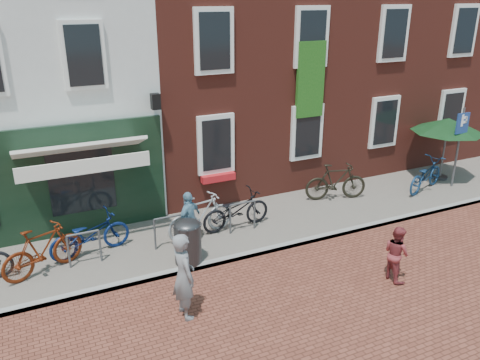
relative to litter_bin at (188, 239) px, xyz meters
name	(u,v)px	position (x,y,z in m)	size (l,w,h in m)	color
ground	(245,259)	(1.32, -0.30, -0.69)	(80.00, 80.00, 0.00)	brown
sidewalk	(254,224)	(2.32, 1.20, -0.64)	(24.00, 3.00, 0.10)	slate
building_brick_mid	(210,24)	(3.32, 6.70, 4.31)	(6.00, 8.00, 10.00)	maroon
building_brick_right	(353,20)	(9.32, 6.70, 4.31)	(6.00, 8.00, 10.00)	maroon
filler_right	(470,29)	(15.82, 6.70, 3.81)	(7.00, 8.00, 9.00)	maroon
litter_bin	(188,239)	(0.00, 0.00, 0.00)	(0.63, 0.63, 1.15)	#303132
parking_sign	(460,136)	(9.36, 0.89, 1.11)	(0.50, 0.07, 2.58)	#4C4C4F
parasol	(448,123)	(9.56, 1.60, 1.34)	(2.33, 2.33, 2.18)	#4C4C4F
woman	(184,276)	(-0.68, -1.74, 0.20)	(0.65, 0.43, 1.79)	slate
boy	(396,253)	(3.96, -2.47, -0.05)	(0.62, 0.48, 1.28)	maroon
cafe_person	(189,219)	(0.32, 0.78, 0.11)	(0.83, 0.34, 1.41)	#6A99B2
bicycle_1	(43,250)	(-3.05, 0.94, -0.03)	(0.53, 1.88, 1.13)	#571C09
bicycle_2	(90,235)	(-1.98, 1.36, -0.08)	(0.68, 1.94, 1.02)	#0A1C4C
bicycle_3	(200,216)	(0.74, 1.11, -0.03)	(0.53, 1.88, 1.13)	#A0A0A2
bicycle_4	(236,210)	(1.75, 1.15, -0.08)	(0.68, 1.94, 1.02)	black
bicycle_5	(336,182)	(5.28, 1.63, -0.03)	(0.53, 1.88, 1.13)	black
bicycle_6	(426,175)	(8.28, 1.03, -0.08)	(0.68, 1.94, 1.02)	#112C4D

